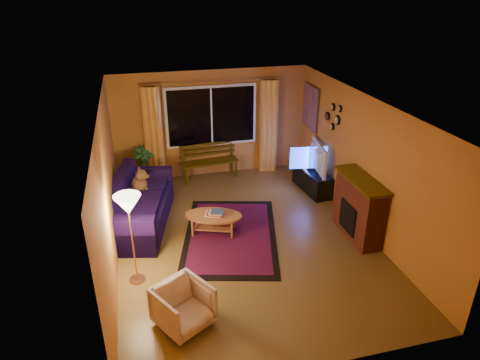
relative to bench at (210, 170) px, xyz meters
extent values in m
cube|color=brown|center=(0.11, -2.75, -0.21)|extent=(4.50, 6.00, 0.02)
cube|color=white|center=(0.11, -2.75, 2.31)|extent=(4.50, 6.00, 0.02)
cube|color=#C57A2F|center=(0.11, 0.26, 1.05)|extent=(4.50, 0.02, 2.50)
cube|color=#C57A2F|center=(-2.15, -2.75, 1.05)|extent=(0.02, 6.00, 2.50)
cube|color=#C57A2F|center=(2.37, -2.75, 1.05)|extent=(0.02, 6.00, 2.50)
cube|color=black|center=(0.11, 0.19, 1.25)|extent=(2.00, 0.02, 1.30)
cylinder|color=#BF8C3F|center=(0.11, 0.15, 2.05)|extent=(3.20, 0.03, 0.03)
cylinder|color=orange|center=(-1.24, 0.13, 0.92)|extent=(0.36, 0.36, 2.24)
cylinder|color=orange|center=(1.46, 0.13, 0.92)|extent=(0.36, 0.36, 2.24)
cube|color=#3F3005|center=(0.00, 0.00, 0.00)|extent=(1.38, 0.54, 0.40)
imported|color=#235B1E|center=(-1.52, 0.00, 0.26)|extent=(0.64, 0.64, 0.92)
cube|color=#18093B|center=(-1.69, -1.76, 0.26)|extent=(1.47, 2.43, 0.92)
imported|color=beige|center=(-1.24, -4.63, 0.14)|extent=(0.90, 0.88, 0.69)
cylinder|color=#BF8C3F|center=(-1.83, -3.49, 0.55)|extent=(0.27, 0.27, 1.51)
cube|color=maroon|center=(-0.11, -2.59, -0.19)|extent=(2.30, 2.99, 0.02)
cylinder|color=#B56E3D|center=(-0.38, -2.42, -0.01)|extent=(1.36, 1.36, 0.38)
cube|color=black|center=(2.08, -1.23, 0.04)|extent=(0.50, 1.21, 0.49)
imported|color=black|center=(2.08, -1.23, 0.60)|extent=(0.31, 1.09, 0.62)
cube|color=maroon|center=(2.16, -3.15, 0.35)|extent=(0.40, 1.20, 1.10)
cube|color=orange|center=(2.33, -0.30, 1.45)|extent=(0.04, 0.76, 0.96)
camera|label=1|loc=(-1.60, -9.16, 4.15)|focal=32.00mm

